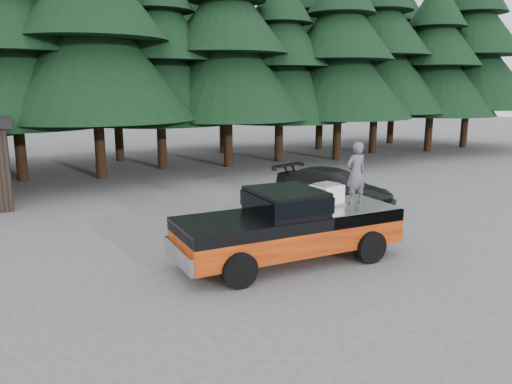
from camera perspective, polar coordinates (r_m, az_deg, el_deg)
name	(u,v)px	position (r m, az deg, el deg)	size (l,w,h in m)	color
ground	(245,270)	(12.47, -1.27, -8.94)	(120.00, 120.00, 0.00)	#4C4C4E
pickup_truck	(289,237)	(12.89, 3.75, -5.14)	(6.00, 2.04, 1.33)	#C7500D
truck_cab	(286,201)	(12.59, 3.42, -1.02)	(1.66, 1.90, 0.59)	black
air_compressor	(326,195)	(13.47, 8.05, -0.39)	(0.76, 0.63, 0.52)	silver
man_on_bed	(356,173)	(13.63, 11.35, 2.11)	(0.61, 0.40, 1.68)	#525158
parked_car	(334,188)	(18.92, 8.85, 0.46)	(1.98, 4.88, 1.42)	black
treeline	(112,22)	(28.44, -16.18, 18.20)	(60.15, 16.05, 17.50)	black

